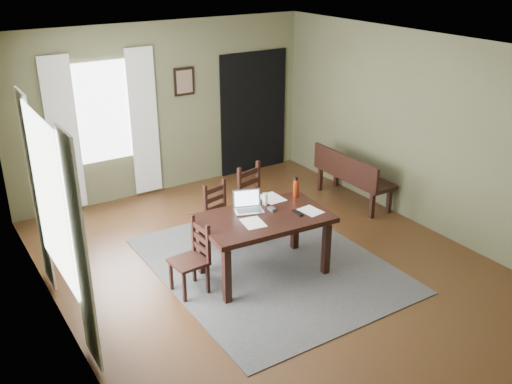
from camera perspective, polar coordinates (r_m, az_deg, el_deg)
ground at (r=7.29m, az=1.28°, el=-7.34°), size 5.00×6.00×0.01m
room_shell at (r=6.55m, az=1.42°, el=6.39°), size 5.02×6.02×2.71m
rug at (r=7.28m, az=1.28°, el=-7.27°), size 2.60×3.20×0.01m
dining_table at (r=6.79m, az=0.80°, el=-3.15°), size 1.60×1.04×0.77m
chair_end at (r=6.60m, az=-6.40°, el=-6.61°), size 0.41×0.41×0.87m
chair_back_left at (r=7.54m, az=-3.44°, el=-2.46°), size 0.46×0.46×0.88m
chair_back_right at (r=7.82m, az=0.04°, el=-1.00°), size 0.53×0.53×0.99m
bench at (r=8.94m, az=9.46°, el=1.85°), size 0.46×1.43×0.81m
laptop at (r=6.89m, az=-0.82°, el=-1.30°), size 0.41×0.37×0.23m
computer_mouse at (r=6.88m, az=1.59°, el=-1.72°), size 0.07×0.11×0.04m
tv_remote at (r=6.82m, az=4.18°, el=-2.08°), size 0.06×0.18×0.02m
drinking_glass at (r=7.00m, az=0.89°, el=-0.74°), size 0.09×0.09×0.15m
water_bottle at (r=7.23m, az=4.01°, el=0.42°), size 0.09×0.09×0.26m
paper_a at (r=6.58m, az=-0.29°, el=-3.09°), size 0.28×0.34×0.00m
paper_b at (r=6.90m, az=5.49°, el=-1.89°), size 0.24×0.30×0.00m
paper_c at (r=7.22m, az=1.58°, el=-0.61°), size 0.26×0.34×0.00m
window_left at (r=5.94m, az=-19.98°, el=-0.53°), size 0.01×1.30×1.70m
window_back at (r=8.84m, az=-15.08°, el=7.71°), size 1.00×0.01×1.50m
curtain_left_near at (r=5.33m, az=-17.17°, el=-5.95°), size 0.03×0.48×2.30m
curtain_left_far at (r=6.79m, az=-21.11°, el=-0.03°), size 0.03×0.48×2.30m
curtain_back_left at (r=8.72m, az=-18.70°, el=5.35°), size 0.44×0.03×2.30m
curtain_back_right at (r=9.07m, az=-11.13°, el=6.83°), size 0.44×0.03×2.30m
framed_picture at (r=9.24m, az=-7.20°, el=10.91°), size 0.34×0.03×0.44m
doorway_back at (r=10.01m, az=-0.24°, el=7.94°), size 1.30×0.03×2.10m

